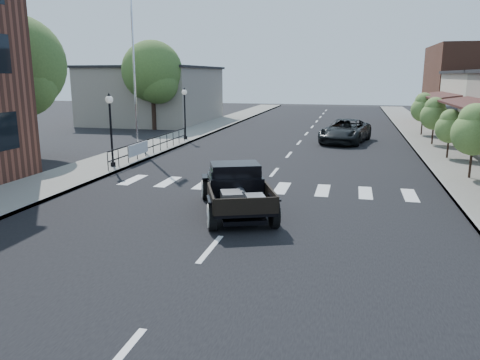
# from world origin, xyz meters

# --- Properties ---
(ground) EXTENTS (120.00, 120.00, 0.00)m
(ground) POSITION_xyz_m (0.00, 0.00, 0.00)
(ground) COLOR black
(ground) RESTS_ON ground
(road) EXTENTS (14.00, 80.00, 0.02)m
(road) POSITION_xyz_m (0.00, 15.00, 0.01)
(road) COLOR black
(road) RESTS_ON ground
(road_markings) EXTENTS (12.00, 60.00, 0.06)m
(road_markings) POSITION_xyz_m (0.00, 10.00, 0.00)
(road_markings) COLOR silver
(road_markings) RESTS_ON ground
(sidewalk_left) EXTENTS (3.00, 80.00, 0.15)m
(sidewalk_left) POSITION_xyz_m (-8.50, 15.00, 0.07)
(sidewalk_left) COLOR gray
(sidewalk_left) RESTS_ON ground
(sidewalk_right) EXTENTS (3.00, 80.00, 0.15)m
(sidewalk_right) POSITION_xyz_m (8.50, 15.00, 0.07)
(sidewalk_right) COLOR gray
(sidewalk_right) RESTS_ON ground
(low_building_left) EXTENTS (10.00, 12.00, 5.00)m
(low_building_left) POSITION_xyz_m (-15.00, 28.00, 2.50)
(low_building_left) COLOR gray
(low_building_left) RESTS_ON ground
(railing) EXTENTS (0.08, 10.00, 1.00)m
(railing) POSITION_xyz_m (-7.30, 10.00, 0.65)
(railing) COLOR black
(railing) RESTS_ON sidewalk_left
(banner) EXTENTS (0.04, 2.20, 0.60)m
(banner) POSITION_xyz_m (-7.22, 8.00, 0.45)
(banner) COLOR silver
(banner) RESTS_ON sidewalk_left
(lamp_post_b) EXTENTS (0.36, 0.36, 3.44)m
(lamp_post_b) POSITION_xyz_m (-7.60, 6.00, 1.87)
(lamp_post_b) COLOR black
(lamp_post_b) RESTS_ON sidewalk_left
(lamp_post_c) EXTENTS (0.36, 0.36, 3.44)m
(lamp_post_c) POSITION_xyz_m (-7.60, 16.00, 1.87)
(lamp_post_c) COLOR black
(lamp_post_c) RESTS_ON sidewalk_left
(flagpole) EXTENTS (0.12, 0.12, 11.76)m
(flagpole) POSITION_xyz_m (-9.20, 12.00, 6.03)
(flagpole) COLOR silver
(flagpole) RESTS_ON sidewalk_left
(big_tree_near) EXTENTS (5.12, 5.12, 7.52)m
(big_tree_near) POSITION_xyz_m (-14.00, 8.00, 3.76)
(big_tree_near) COLOR #405F28
(big_tree_near) RESTS_ON ground
(big_tree_far) EXTENTS (4.87, 4.87, 7.15)m
(big_tree_far) POSITION_xyz_m (-12.50, 22.00, 3.57)
(big_tree_far) COLOR #405F28
(big_tree_far) RESTS_ON ground
(small_tree_b) EXTENTS (1.80, 1.80, 3.00)m
(small_tree_b) POSITION_xyz_m (8.30, 7.21, 1.65)
(small_tree_b) COLOR #547837
(small_tree_b) RESTS_ON sidewalk_right
(small_tree_c) EXTENTS (1.47, 1.47, 2.44)m
(small_tree_c) POSITION_xyz_m (8.30, 12.26, 1.37)
(small_tree_c) COLOR #547837
(small_tree_c) RESTS_ON sidewalk_right
(small_tree_d) EXTENTS (1.69, 1.69, 2.82)m
(small_tree_d) POSITION_xyz_m (8.30, 17.36, 1.56)
(small_tree_d) COLOR #547837
(small_tree_d) RESTS_ON sidewalk_right
(small_tree_e) EXTENTS (1.75, 1.75, 2.91)m
(small_tree_e) POSITION_xyz_m (8.30, 22.34, 1.61)
(small_tree_e) COLOR #547837
(small_tree_e) RESTS_ON sidewalk_right
(hotrod_pickup) EXTENTS (3.80, 5.23, 1.65)m
(hotrod_pickup) POSITION_xyz_m (-0.15, 0.33, 0.82)
(hotrod_pickup) COLOR black
(hotrod_pickup) RESTS_ON ground
(second_car) EXTENTS (3.66, 5.95, 1.54)m
(second_car) POSITION_xyz_m (2.95, 17.83, 0.77)
(second_car) COLOR black
(second_car) RESTS_ON ground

